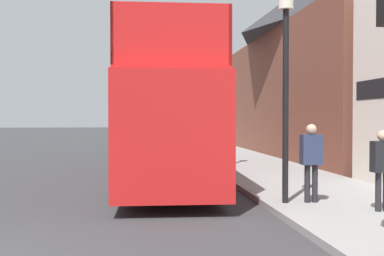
% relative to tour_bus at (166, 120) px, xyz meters
% --- Properties ---
extents(ground_plane, '(144.00, 144.00, 0.00)m').
position_rel_tour_bus_xyz_m(ground_plane, '(-4.03, 12.65, -1.93)').
color(ground_plane, '#333335').
extents(sidewalk, '(3.79, 108.00, 0.14)m').
position_rel_tour_bus_xyz_m(sidewalk, '(3.72, 9.65, -1.86)').
color(sidewalk, gray).
rests_on(sidewalk, ground_plane).
extents(brick_terrace_rear, '(6.00, 17.56, 9.51)m').
position_rel_tour_bus_xyz_m(brick_terrace_rear, '(8.62, 7.94, 2.83)').
color(brick_terrace_rear, brown).
rests_on(brick_terrace_rear, ground_plane).
extents(tour_bus, '(3.00, 11.28, 4.36)m').
position_rel_tour_bus_xyz_m(tour_bus, '(0.00, 0.00, 0.00)').
color(tour_bus, red).
rests_on(tour_bus, ground_plane).
extents(parked_car_ahead_of_bus, '(1.83, 4.26, 1.45)m').
position_rel_tour_bus_xyz_m(parked_car_ahead_of_bus, '(0.73, 7.68, -1.25)').
color(parked_car_ahead_of_bus, black).
rests_on(parked_car_ahead_of_bus, ground_plane).
extents(pedestrian_second, '(0.42, 0.23, 1.61)m').
position_rel_tour_bus_xyz_m(pedestrian_second, '(3.87, -6.16, -0.82)').
color(pedestrian_second, '#232328').
rests_on(pedestrian_second, sidewalk).
extents(pedestrian_third, '(0.45, 0.25, 1.72)m').
position_rel_tour_bus_xyz_m(pedestrian_third, '(2.84, -5.08, -0.75)').
color(pedestrian_third, '#232328').
rests_on(pedestrian_third, sidewalk).
extents(lamp_post_nearest, '(0.35, 0.35, 4.88)m').
position_rel_tour_bus_xyz_m(lamp_post_nearest, '(2.26, -5.05, 1.56)').
color(lamp_post_nearest, black).
rests_on(lamp_post_nearest, sidewalk).
extents(lamp_post_second, '(0.35, 0.35, 4.78)m').
position_rel_tour_bus_xyz_m(lamp_post_second, '(2.27, 2.31, 1.50)').
color(lamp_post_second, black).
rests_on(lamp_post_second, sidewalk).
extents(lamp_post_third, '(0.35, 0.35, 5.10)m').
position_rel_tour_bus_xyz_m(lamp_post_third, '(2.21, 9.67, 1.70)').
color(lamp_post_third, black).
rests_on(lamp_post_third, sidewalk).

